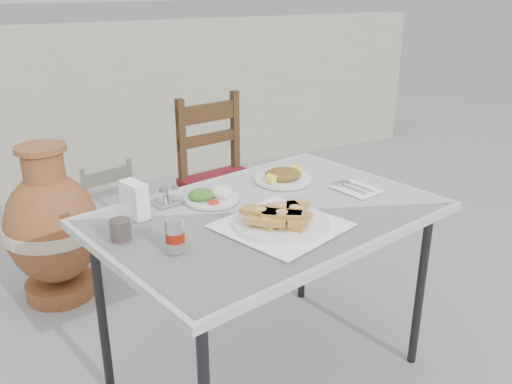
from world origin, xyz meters
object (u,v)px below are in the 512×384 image
salad_chopped_plate (283,176)px  salad_rice_plate (211,196)px  pide_plate (281,217)px  cola_glass (120,225)px  terracotta_urn (53,229)px  chair (224,180)px  soda_can (175,235)px  condiment_caddy (167,198)px  napkin_holder (134,200)px  cafe_table (268,223)px

salad_chopped_plate → salad_rice_plate: bearing=-171.8°
pide_plate → cola_glass: cola_glass is taller
pide_plate → salad_rice_plate: (-0.11, 0.32, -0.01)m
salad_chopped_plate → terracotta_urn: terracotta_urn is taller
salad_chopped_plate → chair: bearing=83.4°
soda_can → terracotta_urn: bearing=100.1°
pide_plate → condiment_caddy: (-0.26, 0.36, -0.01)m
salad_chopped_plate → terracotta_urn: size_ratio=0.29×
pide_plate → salad_chopped_plate: 0.43m
salad_chopped_plate → napkin_holder: napkin_holder is taller
napkin_holder → chair: (0.72, 0.80, -0.31)m
cafe_table → napkin_holder: bearing=158.3°
cafe_table → chair: 1.03m
salad_chopped_plate → soda_can: soda_can is taller
cola_glass → salad_chopped_plate: bearing=15.8°
salad_rice_plate → soda_can: soda_can is taller
salad_chopped_plate → napkin_holder: size_ratio=1.84×
soda_can → cola_glass: bearing=127.1°
salad_chopped_plate → napkin_holder: (-0.63, -0.06, 0.04)m
chair → terracotta_urn: bearing=167.6°
napkin_holder → salad_chopped_plate: bearing=-11.3°
chair → terracotta_urn: chair is taller
cafe_table → chair: bearing=73.4°
napkin_holder → cola_glass: bearing=-139.0°
pide_plate → salad_chopped_plate: size_ratio=1.97×
cafe_table → soda_can: soda_can is taller
cola_glass → salad_rice_plate: bearing=22.2°
chair → terracotta_urn: size_ratio=1.17×
soda_can → napkin_holder: size_ratio=0.84×
salad_chopped_plate → cafe_table: bearing=-131.6°
soda_can → pide_plate: bearing=-0.1°
cafe_table → cola_glass: bearing=177.4°
soda_can → cola_glass: size_ratio=0.98×
soda_can → cola_glass: 0.20m
napkin_holder → terracotta_urn: napkin_holder is taller
salad_chopped_plate → napkin_holder: 0.64m
cafe_table → cola_glass: 0.53m
cafe_table → condiment_caddy: condiment_caddy is taller
pide_plate → napkin_holder: (-0.40, 0.31, 0.03)m
pide_plate → soda_can: (-0.37, 0.00, 0.02)m
cafe_table → terracotta_urn: size_ratio=1.69×
pide_plate → cafe_table: bearing=78.0°
cola_glass → napkin_holder: 0.17m
soda_can → cola_glass: (-0.12, 0.16, -0.01)m
cafe_table → condiment_caddy: 0.38m
soda_can → chair: size_ratio=0.11×
soda_can → chair: chair is taller
terracotta_urn → soda_can: bearing=-79.9°
cafe_table → pide_plate: bearing=-102.0°
soda_can → napkin_holder: (-0.03, 0.31, 0.01)m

